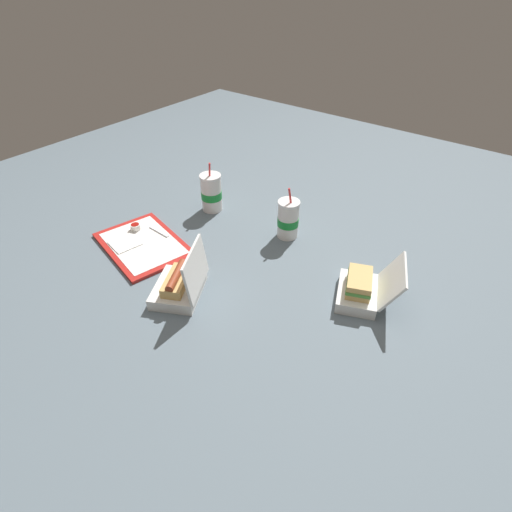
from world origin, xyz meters
TOP-DOWN VIEW (x-y plane):
  - ground_plane at (0.00, 0.00)m, footprint 3.20×3.20m
  - food_tray at (-0.38, -0.20)m, footprint 0.42×0.34m
  - ketchup_cup at (-0.47, -0.16)m, footprint 0.04×0.04m
  - napkin_stack at (-0.43, -0.25)m, footprint 0.12×0.12m
  - plastic_fork at (-0.39, -0.11)m, footprint 0.11×0.02m
  - clamshell_hotdog_front at (-0.06, -0.30)m, footprint 0.22×0.24m
  - clamshell_sandwich_corner at (0.41, 0.04)m, footprint 0.25×0.24m
  - soda_cup_right at (-0.35, 0.16)m, footprint 0.09×0.09m
  - soda_cup_front at (0.02, 0.19)m, footprint 0.09×0.09m

SIDE VIEW (x-z plane):
  - ground_plane at x=0.00m, z-range 0.00..0.00m
  - food_tray at x=-0.38m, z-range 0.00..0.01m
  - napkin_stack at x=-0.43m, z-range 0.01..0.02m
  - plastic_fork at x=-0.39m, z-range 0.01..0.02m
  - ketchup_cup at x=-0.47m, z-range 0.01..0.04m
  - clamshell_hotdog_front at x=-0.06m, z-range -0.05..0.13m
  - clamshell_sandwich_corner at x=0.41m, z-range -0.03..0.12m
  - soda_cup_front at x=0.02m, z-range -0.03..0.19m
  - soda_cup_right at x=-0.35m, z-range -0.03..0.19m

